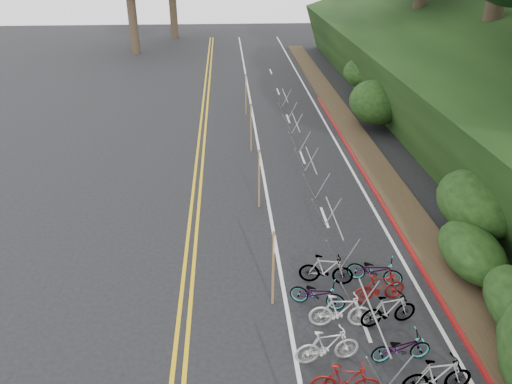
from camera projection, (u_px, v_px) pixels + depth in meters
The scene contains 6 objects.
road_markings at pixel (261, 218), 19.44m from camera, with size 7.47×80.00×0.01m.
red_curb at pixel (376, 191), 21.39m from camera, with size 0.25×28.00×0.10m, color maroon.
embankment at pixel (477, 87), 26.91m from camera, with size 14.30×48.14×9.11m.
bike_racks_rest at pixel (311, 166), 21.77m from camera, with size 1.14×23.00×1.17m.
signposts_rest at pixel (255, 147), 22.26m from camera, with size 0.08×18.40×2.50m.
bike_valet at pixel (390, 382), 11.64m from camera, with size 3.39×10.74×1.10m.
Camera 1 is at (-0.62, -6.72, 9.73)m, focal length 35.00 mm.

